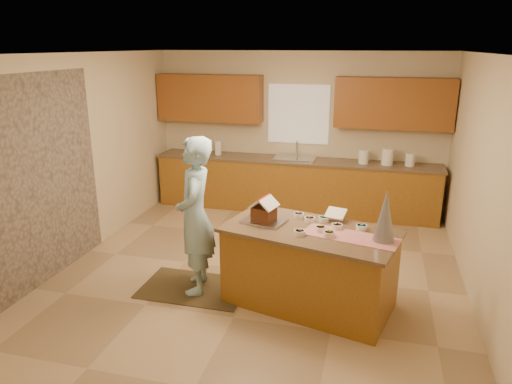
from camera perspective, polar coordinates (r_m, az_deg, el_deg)
floor at (r=6.24m, az=0.43°, el=-9.41°), size 5.50×5.50×0.00m
ceiling at (r=5.57m, az=0.50°, el=16.24°), size 5.50×5.50×0.00m
wall_back at (r=8.39m, az=5.09°, el=7.23°), size 5.50×5.50×0.00m
wall_front at (r=3.31m, az=-11.39°, el=-8.99°), size 5.50×5.50×0.00m
wall_left at (r=6.80m, az=-20.48°, el=3.85°), size 5.50×5.50×0.00m
wall_right at (r=5.71m, az=25.59°, el=0.84°), size 5.50×5.50×0.00m
stone_accent at (r=6.19m, az=-24.38°, el=1.20°), size 0.00×2.50×2.50m
window_curtain at (r=8.32m, az=5.11°, el=9.24°), size 1.05×0.03×1.00m
back_counter_base at (r=8.31m, az=4.58°, el=0.70°), size 4.80×0.60×0.88m
back_counter_top at (r=8.19m, az=4.66°, el=3.79°), size 4.85×0.63×0.04m
upper_cabinet_left at (r=8.54m, az=-5.52°, el=11.12°), size 1.85×0.35×0.80m
upper_cabinet_right at (r=8.03m, az=16.12°, el=10.15°), size 1.85×0.35×0.80m
sink at (r=8.20m, az=4.65°, el=3.72°), size 0.70×0.45×0.12m
faucet at (r=8.33m, az=4.90°, el=5.13°), size 0.03×0.03×0.28m
island_base at (r=5.35m, az=6.37°, el=-9.12°), size 1.92×1.28×0.86m
island_top at (r=5.17m, az=6.53°, el=-4.63°), size 2.02×1.37×0.04m
table_runner at (r=5.03m, az=11.22°, el=-5.23°), size 1.04×0.58×0.01m
baking_tray at (r=5.32m, az=0.96°, el=-3.49°), size 0.52×0.43×0.02m
cookbook at (r=5.41m, az=9.51°, el=-2.52°), size 0.25×0.21×0.09m
tinsel_tree at (r=4.90m, az=15.17°, el=-2.76°), size 0.26×0.26×0.54m
rug at (r=5.87m, az=-7.40°, el=-11.29°), size 1.24×0.81×0.01m
boy at (r=5.48m, az=-7.28°, el=-2.86°), size 0.60×0.76×1.83m
canister_a at (r=8.05m, az=12.74°, el=4.16°), size 0.17×0.17×0.23m
canister_b at (r=8.05m, az=15.43°, el=4.10°), size 0.19×0.19×0.27m
canister_c at (r=8.07m, az=17.94°, el=3.69°), size 0.15×0.15×0.21m
paper_towel at (r=8.50m, az=-4.57°, el=5.28°), size 0.11×0.11×0.25m
gingerbread_house at (r=5.28m, az=0.97°, el=-2.32°), size 0.33×0.33×0.28m
candy_bowls at (r=5.21m, az=7.93°, el=-3.96°), size 0.83×0.63×0.05m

